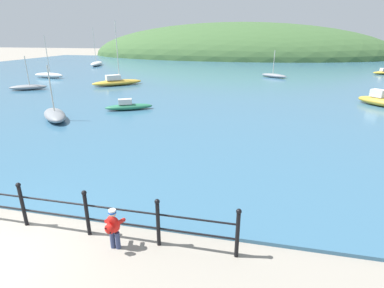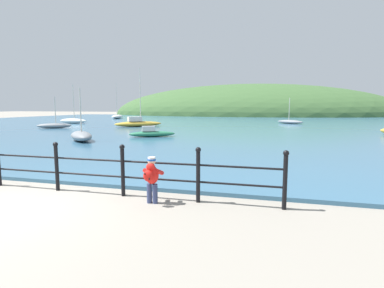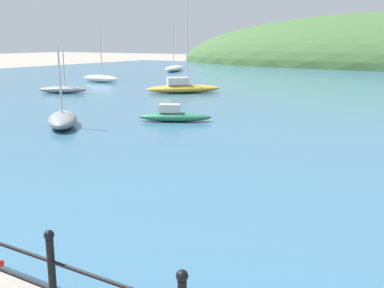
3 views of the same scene
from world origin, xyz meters
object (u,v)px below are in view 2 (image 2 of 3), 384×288
Objects in this scene: boat_far_left at (117,117)px; boat_twin_mast at (81,136)px; child_in_coat at (152,176)px; boat_mid_harbor at (73,121)px; boat_red_dinghy at (54,126)px; boat_blue_hull at (290,122)px; boat_white_sailboat at (152,133)px; boat_far_right at (138,123)px.

boat_far_left is 1.85× the size of boat_twin_mast.
boat_mid_harbor is at bearing 129.24° from child_in_coat.
boat_blue_hull reaches higher than boat_red_dinghy.
boat_far_left is at bearing 115.22° from boat_twin_mast.
child_in_coat is at bearing -46.03° from boat_red_dinghy.
boat_blue_hull is at bearing 59.05° from boat_twin_mast.
boat_mid_harbor is 19.31m from boat_twin_mast.
boat_white_sailboat is (-5.08, 12.27, -0.28)m from child_in_coat.
boat_blue_hull is at bearing 13.23° from boat_mid_harbor.
boat_far_left is 30.96m from boat_white_sailboat.
boat_blue_hull is (21.13, 12.88, -0.00)m from boat_red_dinghy.
boat_far_right is (-10.25, 21.27, -0.17)m from child_in_coat.
boat_far_right reaches higher than boat_blue_hull.
boat_blue_hull is (12.61, 21.02, -0.05)m from boat_twin_mast.
boat_twin_mast is (13.74, -29.16, -0.04)m from boat_far_left.
boat_white_sailboat is (11.57, -4.99, -0.01)m from boat_red_dinghy.
boat_red_dinghy is 0.54× the size of boat_far_right.
boat_far_left reaches higher than boat_white_sailboat.
boat_twin_mast is 11.79m from boat_red_dinghy.
boat_twin_mast is (-8.12, 9.12, -0.22)m from child_in_coat.
boat_twin_mast is 1.01× the size of boat_white_sailboat.
boat_mid_harbor is 1.51× the size of boat_white_sailboat.
boat_white_sailboat is at bearing -39.24° from boat_mid_harbor.
child_in_coat is at bearing -98.46° from boat_blue_hull.
boat_mid_harbor is 14.02m from boat_far_left.
child_in_coat is 13.28m from boat_white_sailboat.
boat_mid_harbor is 19.18m from boat_white_sailboat.
child_in_coat is 0.33× the size of boat_blue_hull.
child_in_coat is at bearing -50.76° from boat_mid_harbor.
boat_far_left is 20.59m from boat_far_right.
boat_far_left is 1.83× the size of boat_blue_hull.
boat_red_dinghy is at bearing -147.88° from boat_far_right.
boat_far_right is at bearing -17.90° from boat_mid_harbor.
boat_blue_hull is at bearing 31.04° from boat_far_right.
boat_red_dinghy is at bearing -76.08° from boat_far_left.
boat_white_sailboat is (3.04, 3.15, -0.06)m from boat_twin_mast.
boat_white_sailboat is (14.85, -12.13, -0.08)m from boat_mid_harbor.
boat_far_right reaches higher than boat_red_dinghy.
boat_red_dinghy is (-16.65, 17.26, -0.27)m from child_in_coat.
boat_far_left reaches higher than child_in_coat.
boat_white_sailboat is (16.78, -26.01, -0.10)m from boat_far_left.
boat_far_left is at bearing 97.91° from boat_mid_harbor.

